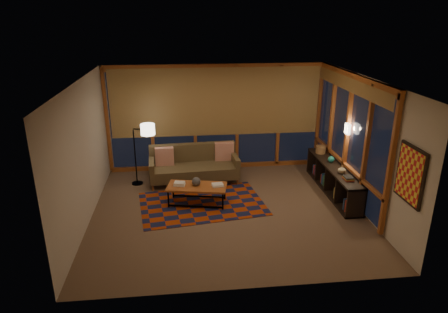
{
  "coord_description": "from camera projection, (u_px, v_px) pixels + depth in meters",
  "views": [
    {
      "loc": [
        -0.88,
        -7.35,
        3.9
      ],
      "look_at": [
        -0.02,
        0.4,
        1.05
      ],
      "focal_mm": 32.0,
      "sensor_mm": 36.0,
      "label": 1
    }
  ],
  "objects": [
    {
      "name": "area_rug",
      "position": [
        202.0,
        204.0,
        8.57
      ],
      "size": [
        2.8,
        2.07,
        0.01
      ],
      "primitive_type": "cube",
      "rotation": [
        0.0,
        0.0,
        0.14
      ],
      "color": "#9F320A",
      "rests_on": "floor"
    },
    {
      "name": "vase",
      "position": [
        342.0,
        169.0,
        8.5
      ],
      "size": [
        0.2,
        0.2,
        0.18
      ],
      "primitive_type": "imported",
      "rotation": [
        0.0,
        0.0,
        0.21
      ],
      "color": "tan",
      "rests_on": "bookshelf"
    },
    {
      "name": "book_stack_a",
      "position": [
        179.0,
        184.0,
        8.46
      ],
      "size": [
        0.27,
        0.23,
        0.07
      ],
      "primitive_type": null,
      "rotation": [
        0.0,
        0.0,
        -0.19
      ],
      "color": "silver",
      "rests_on": "coffee_table"
    },
    {
      "name": "window_wall_back",
      "position": [
        216.0,
        118.0,
        10.1
      ],
      "size": [
        5.3,
        0.16,
        2.6
      ],
      "primitive_type": null,
      "color": "#AC5626",
      "rests_on": "walls"
    },
    {
      "name": "pillow_left",
      "position": [
        164.0,
        156.0,
        9.47
      ],
      "size": [
        0.45,
        0.18,
        0.44
      ],
      "primitive_type": null,
      "rotation": [
        0.0,
        0.0,
        0.08
      ],
      "color": "#BC2B09",
      "rests_on": "sofa"
    },
    {
      "name": "walls",
      "position": [
        227.0,
        149.0,
        7.83
      ],
      "size": [
        5.51,
        5.01,
        2.7
      ],
      "color": "beige",
      "rests_on": "floor"
    },
    {
      "name": "teal_bowl",
      "position": [
        331.0,
        159.0,
        9.11
      ],
      "size": [
        0.17,
        0.17,
        0.15
      ],
      "primitive_type": "sphere",
      "rotation": [
        0.0,
        0.0,
        0.14
      ],
      "color": "#1E8074",
      "rests_on": "bookshelf"
    },
    {
      "name": "ceramic_pot",
      "position": [
        196.0,
        181.0,
        8.44
      ],
      "size": [
        0.21,
        0.21,
        0.19
      ],
      "primitive_type": "sphere",
      "rotation": [
        0.0,
        0.0,
        0.11
      ],
      "color": "black",
      "rests_on": "coffee_table"
    },
    {
      "name": "ceiling",
      "position": [
        228.0,
        80.0,
        7.36
      ],
      "size": [
        5.5,
        5.0,
        0.01
      ],
      "primitive_type": "cube",
      "color": "beige",
      "rests_on": "walls"
    },
    {
      "name": "wall_sconce",
      "position": [
        348.0,
        129.0,
        8.45
      ],
      "size": [
        0.12,
        0.18,
        0.22
      ],
      "primitive_type": null,
      "color": "white",
      "rests_on": "walls"
    },
    {
      "name": "bookshelf",
      "position": [
        333.0,
        179.0,
        9.03
      ],
      "size": [
        0.4,
        2.54,
        0.64
      ],
      "primitive_type": null,
      "color": "black",
      "rests_on": "floor"
    },
    {
      "name": "window_wall_right",
      "position": [
        346.0,
        136.0,
        8.66
      ],
      "size": [
        0.16,
        3.7,
        2.6
      ],
      "primitive_type": null,
      "color": "#AC5626",
      "rests_on": "walls"
    },
    {
      "name": "book_stack_b",
      "position": [
        218.0,
        185.0,
        8.44
      ],
      "size": [
        0.24,
        0.2,
        0.04
      ],
      "primitive_type": null,
      "rotation": [
        0.0,
        0.0,
        0.11
      ],
      "color": "silver",
      "rests_on": "coffee_table"
    },
    {
      "name": "basket",
      "position": [
        321.0,
        150.0,
        9.71
      ],
      "size": [
        0.27,
        0.27,
        0.18
      ],
      "primitive_type": "cylinder",
      "rotation": [
        0.0,
        0.0,
        0.17
      ],
      "color": "olive",
      "rests_on": "bookshelf"
    },
    {
      "name": "coffee_table",
      "position": [
        197.0,
        195.0,
        8.52
      ],
      "size": [
        1.33,
        0.8,
        0.42
      ],
      "primitive_type": null,
      "rotation": [
        0.0,
        0.0,
        -0.2
      ],
      "color": "#AC5626",
      "rests_on": "floor"
    },
    {
      "name": "pillow_right",
      "position": [
        224.0,
        151.0,
        9.79
      ],
      "size": [
        0.47,
        0.17,
        0.46
      ],
      "primitive_type": null,
      "rotation": [
        0.0,
        0.0,
        0.02
      ],
      "color": "#BC2B09",
      "rests_on": "sofa"
    },
    {
      "name": "floor",
      "position": [
        227.0,
        210.0,
        8.29
      ],
      "size": [
        5.5,
        5.0,
        0.01
      ],
      "primitive_type": "cube",
      "color": "brown",
      "rests_on": "ground"
    },
    {
      "name": "floor_lamp",
      "position": [
        135.0,
        154.0,
        9.32
      ],
      "size": [
        0.56,
        0.42,
        1.5
      ],
      "primitive_type": null,
      "rotation": [
        0.0,
        0.0,
        -0.21
      ],
      "color": "black",
      "rests_on": "floor"
    },
    {
      "name": "wall_art",
      "position": [
        410.0,
        175.0,
        6.34
      ],
      "size": [
        0.06,
        0.74,
        0.94
      ],
      "primitive_type": null,
      "color": "red",
      "rests_on": "walls"
    },
    {
      "name": "sofa",
      "position": [
        194.0,
        165.0,
        9.54
      ],
      "size": [
        2.14,
        0.97,
        0.86
      ],
      "primitive_type": null,
      "rotation": [
        0.0,
        0.0,
        0.06
      ],
      "color": "brown",
      "rests_on": "floor"
    },
    {
      "name": "shelf_book_stack",
      "position": [
        348.0,
        178.0,
        8.19
      ],
      "size": [
        0.18,
        0.25,
        0.07
      ],
      "primitive_type": null,
      "rotation": [
        0.0,
        0.0,
        0.07
      ],
      "color": "silver",
      "rests_on": "bookshelf"
    }
  ]
}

